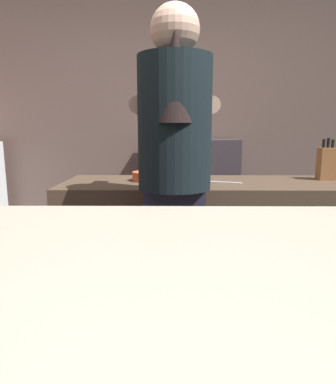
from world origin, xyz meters
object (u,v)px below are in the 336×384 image
bottle_soy (205,132)px  bottle_hot_sauce (196,128)px  bartender (174,172)px  knife_block (327,163)px  chefs_knife (221,182)px  mixing_bowl (149,176)px  bottle_olive_oil (179,131)px

bottle_soy → bottle_hot_sauce: bottle_hot_sauce is taller
bartender → knife_block: size_ratio=6.70×
knife_block → chefs_knife: size_ratio=1.09×
mixing_bowl → bottle_olive_oil: 1.23m
knife_block → chefs_knife: (-0.68, -0.14, -0.10)m
knife_block → chefs_knife: bearing=-168.2°
chefs_knife → bottle_olive_oil: (-0.22, 1.27, 0.29)m
mixing_bowl → bottle_olive_oil: bottle_olive_oil is taller
knife_block → bartender: bearing=-150.3°
bartender → chefs_knife: 0.50m
bottle_soy → bottle_olive_oil: bearing=170.2°
knife_block → bottle_olive_oil: bottle_olive_oil is taller
bartender → knife_block: bartender is taller
bottle_hot_sauce → mixing_bowl: bearing=-108.3°
knife_block → bottle_olive_oil: 1.46m
bartender → chefs_knife: bearing=-35.2°
chefs_knife → bottle_soy: bottle_soy is taller
chefs_knife → bottle_olive_oil: 1.32m
bottle_hot_sauce → bottle_olive_oil: (-0.16, 0.05, -0.03)m
knife_block → bottle_hot_sauce: (-0.74, 1.08, 0.22)m
bottle_soy → bottle_olive_oil: bottle_olive_oil is taller
chefs_knife → bottle_soy: 1.26m
bottle_olive_oil → bottle_hot_sauce: bearing=-16.1°
bartender → bottle_soy: bearing=-11.0°
mixing_bowl → bottle_soy: bearing=68.0°
bartender → mixing_bowl: bartender is taller
knife_block → bottle_soy: bottle_soy is taller
knife_block → mixing_bowl: bearing=-177.4°
knife_block → mixing_bowl: (-1.12, -0.05, -0.08)m
bartender → bottle_soy: size_ratio=9.02×
chefs_knife → bartender: bearing=-105.7°
bartender → mixing_bowl: 0.53m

